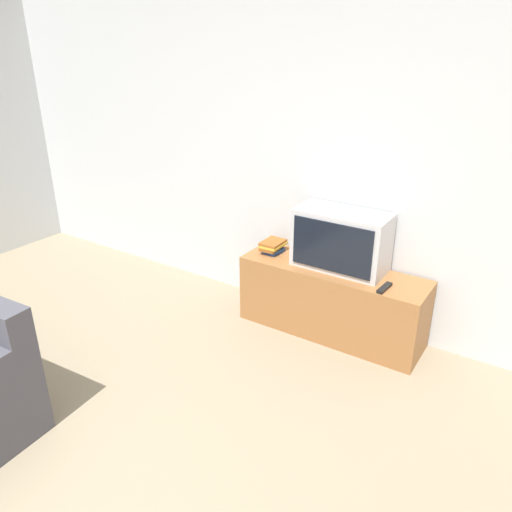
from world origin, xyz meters
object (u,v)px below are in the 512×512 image
object	(u,v)px
tv_stand	(331,301)
book_stack	(273,246)
remote_on_stand	(385,288)
television	(341,240)

from	to	relation	value
tv_stand	book_stack	size ratio (longest dim) A/B	6.68
book_stack	remote_on_stand	distance (m)	1.02
tv_stand	book_stack	distance (m)	0.66
television	book_stack	bearing A→B (deg)	-177.50
tv_stand	book_stack	world-z (taller)	book_stack
television	book_stack	world-z (taller)	television
television	book_stack	distance (m)	0.62
remote_on_stand	tv_stand	bearing A→B (deg)	165.66
remote_on_stand	book_stack	bearing A→B (deg)	172.40
television	remote_on_stand	world-z (taller)	television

